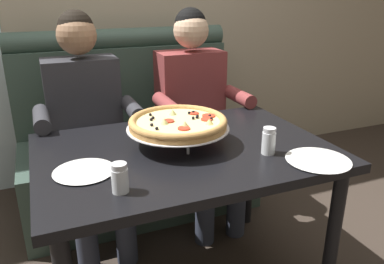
{
  "coord_description": "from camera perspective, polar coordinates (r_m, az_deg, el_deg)",
  "views": [
    {
      "loc": [
        -0.55,
        -1.42,
        1.37
      ],
      "look_at": [
        0.03,
        -0.01,
        0.8
      ],
      "focal_mm": 35.81,
      "sensor_mm": 36.0,
      "label": 1
    }
  ],
  "objects": [
    {
      "name": "diner_right",
      "position": [
        2.33,
        0.68,
        4.02
      ],
      "size": [
        0.54,
        0.64,
        1.27
      ],
      "color": "#2D3342",
      "rests_on": "ground_plane"
    },
    {
      "name": "shaker_parmesan",
      "position": [
        1.61,
        11.34,
        -1.58
      ],
      "size": [
        0.06,
        0.06,
        0.11
      ],
      "color": "white",
      "rests_on": "dining_table"
    },
    {
      "name": "pizza",
      "position": [
        1.66,
        -2.08,
        1.32
      ],
      "size": [
        0.45,
        0.45,
        0.13
      ],
      "color": "silver",
      "rests_on": "dining_table"
    },
    {
      "name": "dining_table",
      "position": [
        1.69,
        -1.14,
        -5.11
      ],
      "size": [
        1.25,
        0.86,
        0.73
      ],
      "color": "black",
      "rests_on": "ground_plane"
    },
    {
      "name": "plate_near_right",
      "position": [
        1.61,
        18.29,
        -3.8
      ],
      "size": [
        0.26,
        0.26,
        0.02
      ],
      "color": "white",
      "rests_on": "dining_table"
    },
    {
      "name": "booth_bench",
      "position": [
        2.58,
        -8.37,
        -1.89
      ],
      "size": [
        1.45,
        0.78,
        1.13
      ],
      "color": "#384C42",
      "rests_on": "ground_plane"
    },
    {
      "name": "diner_left",
      "position": [
        2.17,
        -15.38,
        2.02
      ],
      "size": [
        0.54,
        0.64,
        1.27
      ],
      "color": "#2D3342",
      "rests_on": "ground_plane"
    },
    {
      "name": "plate_near_left",
      "position": [
        1.49,
        -15.79,
        -5.43
      ],
      "size": [
        0.23,
        0.23,
        0.02
      ],
      "color": "white",
      "rests_on": "dining_table"
    },
    {
      "name": "shaker_pepper_flakes",
      "position": [
        1.31,
        -10.68,
        -7.04
      ],
      "size": [
        0.06,
        0.06,
        0.1
      ],
      "color": "white",
      "rests_on": "dining_table"
    }
  ]
}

